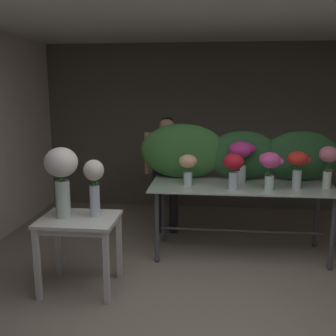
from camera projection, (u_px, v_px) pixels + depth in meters
The scene contains 15 objects.
ground_plane at pixel (208, 250), 4.74m from camera, with size 8.41×8.41×0.00m, color gray.
wall_back at pixel (210, 127), 6.35m from camera, with size 5.48×0.12×2.66m, color #5B564C.
ceiling_slab at pixel (213, 15), 4.21m from camera, with size 5.60×3.94×0.12m, color silver.
display_table_glass at pixel (241, 196), 4.49m from camera, with size 2.09×0.84×0.85m.
side_table_white at pixel (79, 228), 3.70m from camera, with size 0.73×0.58×0.72m.
florist at pixel (167, 163), 5.17m from camera, with size 0.60×0.24×1.57m.
foliage_backdrop at pixel (235, 154), 4.70m from camera, with size 2.38×0.28×0.68m.
vase_peach_stock at pixel (188, 165), 4.44m from camera, with size 0.21×0.21×0.35m.
vase_fuchsia_hydrangea at pixel (270, 164), 4.18m from camera, with size 0.25×0.23×0.42m.
vase_rosy_ranunculus at pixel (328, 161), 4.25m from camera, with size 0.20×0.20×0.47m.
vase_crimson_carnations at pixel (233, 166), 4.21m from camera, with size 0.22×0.22×0.40m.
vase_magenta_roses at pixel (241, 155), 4.52m from camera, with size 0.31×0.28×0.49m.
vase_scarlet_tulips at pixel (298, 164), 4.24m from camera, with size 0.25×0.23×0.42m.
vase_white_roses_tall at pixel (61, 172), 3.61m from camera, with size 0.31×0.31×0.67m.
vase_cream_lisianthus_tall at pixel (94, 182), 3.66m from camera, with size 0.19×0.19×0.55m.
Camera 1 is at (-0.01, -2.57, 1.90)m, focal length 41.58 mm.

